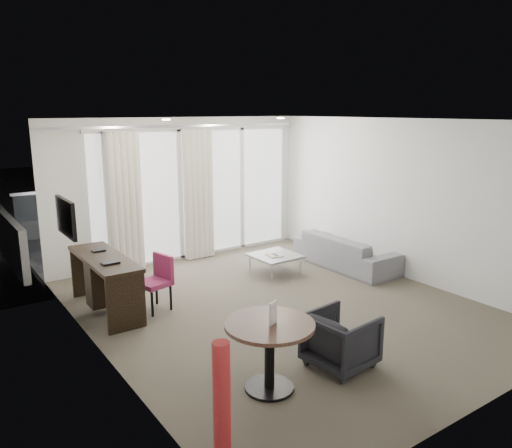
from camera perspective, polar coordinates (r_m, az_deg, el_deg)
floor at (r=7.16m, az=2.78°, el=-9.51°), size 5.00×6.00×0.00m
ceiling at (r=6.61m, az=3.03°, el=11.78°), size 5.00×6.00×0.00m
wall_left at (r=5.64m, az=-17.68°, el=-2.40°), size 0.00×6.00×2.60m
wall_right at (r=8.50m, az=16.39°, el=2.73°), size 0.00×6.00×2.60m
wall_front at (r=4.84m, az=25.23°, el=-5.57°), size 5.00×0.00×2.60m
window_panel at (r=9.42m, az=-6.80°, el=3.51°), size 4.00×0.02×2.38m
window_frame at (r=9.41m, az=-6.76°, el=3.50°), size 4.10×0.06×2.44m
curtain_left at (r=8.69m, az=-14.74°, el=2.37°), size 0.60×0.20×2.38m
curtain_right at (r=9.25m, az=-6.59°, el=3.34°), size 0.60×0.20×2.38m
curtain_track at (r=9.01m, az=-8.22°, el=11.03°), size 4.80×0.04×0.04m
downlight_a at (r=7.52m, az=-10.24°, el=11.67°), size 0.12×0.12×0.02m
downlight_b at (r=8.61m, az=2.83°, el=12.00°), size 0.12×0.12×0.02m
desk at (r=7.21m, az=-16.80°, el=-6.59°), size 0.52×1.66×0.78m
tv at (r=7.01m, az=-20.92°, el=0.70°), size 0.05×0.80×0.50m
desk_chair at (r=7.07m, az=-11.61°, el=-6.69°), size 0.51×0.49×0.78m
round_table at (r=5.09m, az=1.55°, el=-14.89°), size 1.01×1.01×0.71m
menu_card at (r=4.91m, az=1.94°, el=-11.26°), size 0.12×0.07×0.23m
red_lamp at (r=4.00m, az=-3.92°, el=-20.31°), size 0.25×0.25×1.08m
tub_armchair at (r=5.61m, az=9.69°, el=-12.92°), size 0.74×0.72×0.61m
coffee_table at (r=8.51m, az=2.18°, el=-4.60°), size 0.76×0.76×0.33m
remote at (r=8.39m, az=2.23°, el=-3.48°), size 0.08×0.18×0.02m
magazine at (r=8.40m, az=2.09°, el=-3.46°), size 0.29×0.34×0.02m
sofa at (r=8.97m, az=10.20°, el=-3.06°), size 0.77×1.98×0.58m
terrace_slab at (r=11.02m, az=-10.34°, el=-1.93°), size 5.60×3.00×0.12m
rattan_chair_a at (r=11.57m, az=-7.18°, el=1.29°), size 0.71×0.71×0.82m
rattan_chair_b at (r=11.95m, az=-4.65°, el=1.63°), size 0.70×0.70×0.78m
rattan_table at (r=11.40m, az=-7.34°, el=0.37°), size 0.66×0.66×0.54m
balustrade at (r=12.20m, az=-13.29°, el=2.07°), size 5.50×0.06×1.05m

